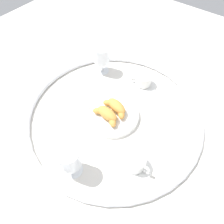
# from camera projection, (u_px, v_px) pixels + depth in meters

# --- Properties ---
(ground_plane) EXTENTS (2.20, 2.20, 0.00)m
(ground_plane) POSITION_uv_depth(u_px,v_px,m) (114.00, 115.00, 0.92)
(ground_plane) COLOR silver
(table_chrome_rim) EXTENTS (0.76, 0.76, 0.02)m
(table_chrome_rim) POSITION_uv_depth(u_px,v_px,m) (114.00, 114.00, 0.91)
(table_chrome_rim) COLOR silver
(table_chrome_rim) RESTS_ON ground_plane
(pastry_plate) EXTENTS (0.23, 0.23, 0.02)m
(pastry_plate) POSITION_uv_depth(u_px,v_px,m) (112.00, 114.00, 0.90)
(pastry_plate) COLOR white
(pastry_plate) RESTS_ON ground_plane
(croissant_large) EXTENTS (0.13, 0.08, 0.04)m
(croissant_large) POSITION_uv_depth(u_px,v_px,m) (116.00, 107.00, 0.89)
(croissant_large) COLOR #CC893D
(croissant_large) RESTS_ON pastry_plate
(croissant_small) EXTENTS (0.14, 0.07, 0.04)m
(croissant_small) POSITION_uv_depth(u_px,v_px,m) (107.00, 114.00, 0.87)
(croissant_small) COLOR #CC893D
(croissant_small) RESTS_ON pastry_plate
(coffee_cup_near) EXTENTS (0.14, 0.14, 0.06)m
(coffee_cup_near) POSITION_uv_depth(u_px,v_px,m) (143.00, 81.00, 1.01)
(coffee_cup_near) COLOR white
(coffee_cup_near) RESTS_ON ground_plane
(coffee_cup_far) EXTENTS (0.14, 0.14, 0.06)m
(coffee_cup_far) POSITION_uv_depth(u_px,v_px,m) (135.00, 163.00, 0.76)
(coffee_cup_far) COLOR white
(coffee_cup_far) RESTS_ON ground_plane
(juice_glass_left) EXTENTS (0.08, 0.08, 0.14)m
(juice_glass_left) POSITION_uv_depth(u_px,v_px,m) (102.00, 56.00, 1.02)
(juice_glass_left) COLOR white
(juice_glass_left) RESTS_ON ground_plane
(juice_glass_right) EXTENTS (0.08, 0.08, 0.14)m
(juice_glass_right) POSITION_uv_depth(u_px,v_px,m) (70.00, 159.00, 0.70)
(juice_glass_right) COLOR white
(juice_glass_right) RESTS_ON ground_plane
(sugar_packet) EXTENTS (0.05, 0.04, 0.01)m
(sugar_packet) POSITION_uv_depth(u_px,v_px,m) (154.00, 137.00, 0.85)
(sugar_packet) COLOR white
(sugar_packet) RESTS_ON ground_plane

